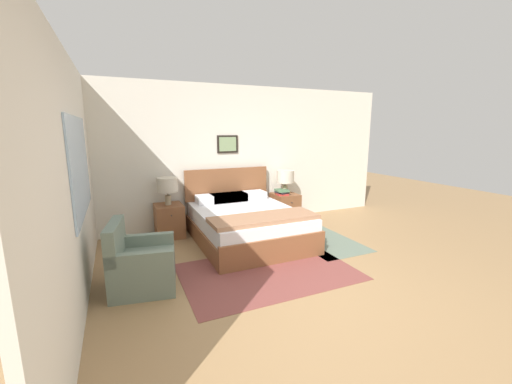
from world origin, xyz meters
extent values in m
plane|color=#99754C|center=(0.00, 0.00, 0.00)|extent=(16.00, 16.00, 0.00)
cube|color=silver|center=(0.00, 3.10, 1.30)|extent=(6.93, 0.06, 2.60)
cube|color=black|center=(0.03, 3.06, 1.53)|extent=(0.40, 0.02, 0.32)
cube|color=gray|center=(0.03, 3.05, 1.53)|extent=(0.33, 0.00, 0.26)
cube|color=silver|center=(-2.29, 1.54, 1.30)|extent=(0.06, 5.47, 2.60)
cube|color=#9EBCDB|center=(-2.25, 1.47, 1.39)|extent=(0.02, 1.76, 1.09)
cube|color=brown|center=(-0.20, 0.86, 0.00)|extent=(2.18, 1.44, 0.01)
cube|color=slate|center=(1.13, 1.55, 0.00)|extent=(0.91, 1.51, 0.01)
cube|color=brown|center=(-0.01, 2.01, 0.14)|extent=(1.59, 2.00, 0.28)
cube|color=brown|center=(-0.01, 1.04, 0.32)|extent=(1.59, 0.06, 0.08)
cube|color=silver|center=(-0.01, 2.01, 0.40)|extent=(1.53, 1.92, 0.24)
cube|color=brown|center=(-0.01, 2.98, 0.81)|extent=(1.59, 0.06, 0.57)
cube|color=#9E7051|center=(-0.01, 1.39, 0.55)|extent=(1.56, 0.56, 0.06)
cube|color=silver|center=(-0.39, 2.75, 0.59)|extent=(0.52, 0.32, 0.14)
cube|color=silver|center=(0.37, 2.75, 0.59)|extent=(0.52, 0.32, 0.14)
cube|color=#9E2D33|center=(-0.01, 2.75, 0.59)|extent=(0.52, 0.32, 0.14)
cube|color=#9E2D33|center=(-0.13, 2.75, 0.59)|extent=(0.52, 0.32, 0.14)
cube|color=slate|center=(-1.68, 1.09, 0.20)|extent=(0.79, 0.81, 0.40)
cube|color=slate|center=(-1.96, 1.13, 0.60)|extent=(0.24, 0.72, 0.39)
cube|color=slate|center=(-1.63, 1.39, 0.47)|extent=(0.69, 0.21, 0.14)
cube|color=slate|center=(-1.73, 0.79, 0.47)|extent=(0.69, 0.21, 0.14)
cube|color=brown|center=(-1.13, 2.77, 0.28)|extent=(0.45, 0.50, 0.56)
sphere|color=#332D28|center=(-1.13, 2.51, 0.43)|extent=(0.02, 0.02, 0.02)
cube|color=brown|center=(1.11, 2.77, 0.28)|extent=(0.45, 0.50, 0.56)
sphere|color=#332D28|center=(1.11, 2.51, 0.43)|extent=(0.02, 0.02, 0.02)
cylinder|color=gray|center=(-1.13, 2.78, 0.64)|extent=(0.10, 0.10, 0.16)
cylinder|color=gray|center=(-1.13, 2.78, 0.75)|extent=(0.02, 0.02, 0.06)
cylinder|color=beige|center=(-1.13, 2.78, 0.90)|extent=(0.34, 0.34, 0.24)
cylinder|color=gray|center=(1.11, 2.78, 0.64)|extent=(0.10, 0.10, 0.16)
cylinder|color=gray|center=(1.11, 2.78, 0.75)|extent=(0.02, 0.02, 0.06)
cylinder|color=beige|center=(1.11, 2.78, 0.90)|extent=(0.34, 0.34, 0.24)
cube|color=#B7332D|center=(1.01, 2.72, 0.57)|extent=(0.25, 0.28, 0.03)
cube|color=#232328|center=(1.01, 2.72, 0.60)|extent=(0.23, 0.27, 0.04)
cube|color=#4C7551|center=(1.01, 2.72, 0.64)|extent=(0.24, 0.29, 0.03)
camera|label=1|loc=(-1.88, -2.51, 1.80)|focal=22.00mm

